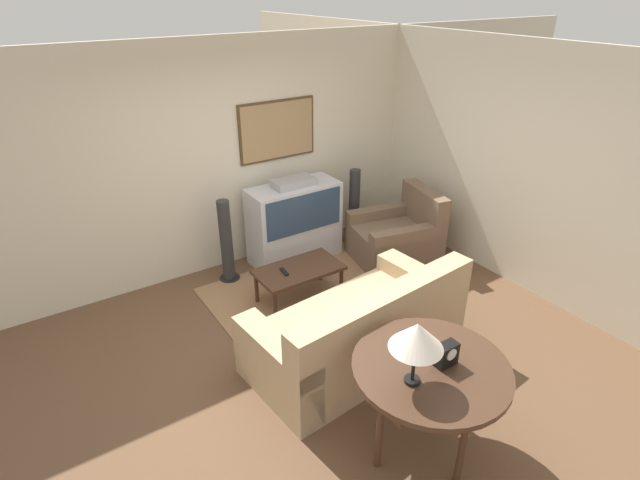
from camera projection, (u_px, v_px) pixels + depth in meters
name	position (u px, v px, depth m)	size (l,w,h in m)	color
ground_plane	(321.00, 352.00, 4.83)	(12.00, 12.00, 0.00)	brown
wall_back	(221.00, 159.00, 5.79)	(12.00, 0.10, 2.70)	beige
wall_right	(520.00, 169.00, 5.50)	(0.06, 12.00, 2.70)	beige
area_rug	(313.00, 297.00, 5.66)	(2.16, 1.80, 0.01)	#99704C
tv	(294.00, 222.00, 6.24)	(1.14, 0.49, 1.08)	silver
couch	(359.00, 331.00, 4.61)	(2.08, 1.17, 0.91)	tan
armchair	(397.00, 238.00, 6.33)	(1.15, 1.03, 0.90)	brown
coffee_table	(299.00, 272.00, 5.45)	(0.94, 0.52, 0.41)	#472D1E
console_table	(431.00, 373.00, 3.51)	(1.12, 1.12, 0.81)	#472D1E
table_lamp	(417.00, 337.00, 3.17)	(0.36, 0.36, 0.48)	black
mantel_clock	(446.00, 354.00, 3.45)	(0.16, 0.10, 0.17)	black
remote	(284.00, 272.00, 5.35)	(0.06, 0.16, 0.02)	black
speaker_tower_left	(226.00, 243.00, 5.79)	(0.25, 0.25, 1.02)	black
speaker_tower_right	(354.00, 208.00, 6.70)	(0.25, 0.25, 1.02)	black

